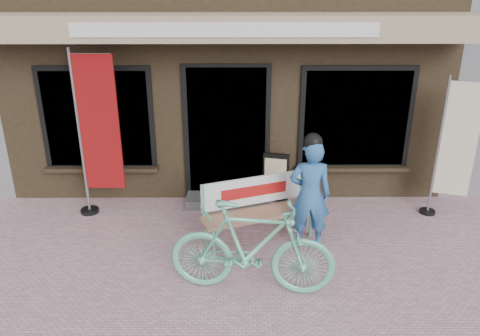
{
  "coord_description": "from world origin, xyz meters",
  "views": [
    {
      "loc": [
        0.16,
        -5.01,
        3.35
      ],
      "look_at": [
        0.2,
        0.7,
        1.05
      ],
      "focal_mm": 35.0,
      "sensor_mm": 36.0,
      "label": 1
    }
  ],
  "objects_px": {
    "bench": "(257,204)",
    "nobori_red": "(97,133)",
    "person": "(310,193)",
    "menu_stand": "(276,177)",
    "bicycle": "(252,248)",
    "nobori_cream": "(454,147)"
  },
  "relations": [
    {
      "from": "bench",
      "to": "nobori_red",
      "type": "distance_m",
      "value": 2.54
    },
    {
      "from": "person",
      "to": "menu_stand",
      "type": "relative_size",
      "value": 1.95
    },
    {
      "from": "bicycle",
      "to": "nobori_red",
      "type": "xyz_separation_m",
      "value": [
        -2.2,
        1.97,
        0.73
      ]
    },
    {
      "from": "nobori_cream",
      "to": "menu_stand",
      "type": "bearing_deg",
      "value": -173.48
    },
    {
      "from": "nobori_cream",
      "to": "menu_stand",
      "type": "relative_size",
      "value": 2.6
    },
    {
      "from": "nobori_cream",
      "to": "menu_stand",
      "type": "distance_m",
      "value": 2.67
    },
    {
      "from": "person",
      "to": "nobori_red",
      "type": "distance_m",
      "value": 3.18
    },
    {
      "from": "person",
      "to": "menu_stand",
      "type": "xyz_separation_m",
      "value": [
        -0.33,
        1.37,
        -0.36
      ]
    },
    {
      "from": "nobori_red",
      "to": "menu_stand",
      "type": "xyz_separation_m",
      "value": [
        2.65,
        0.39,
        -0.87
      ]
    },
    {
      "from": "person",
      "to": "bicycle",
      "type": "relative_size",
      "value": 0.85
    },
    {
      "from": "bicycle",
      "to": "nobori_red",
      "type": "distance_m",
      "value": 3.04
    },
    {
      "from": "person",
      "to": "bench",
      "type": "bearing_deg",
      "value": 163.8
    },
    {
      "from": "bicycle",
      "to": "menu_stand",
      "type": "height_order",
      "value": "bicycle"
    },
    {
      "from": "bench",
      "to": "person",
      "type": "bearing_deg",
      "value": -39.27
    },
    {
      "from": "bicycle",
      "to": "person",
      "type": "bearing_deg",
      "value": -30.7
    },
    {
      "from": "menu_stand",
      "to": "nobori_cream",
      "type": "bearing_deg",
      "value": 3.05
    },
    {
      "from": "bicycle",
      "to": "nobori_cream",
      "type": "relative_size",
      "value": 0.88
    },
    {
      "from": "bicycle",
      "to": "menu_stand",
      "type": "relative_size",
      "value": 2.3
    },
    {
      "from": "nobori_red",
      "to": "nobori_cream",
      "type": "height_order",
      "value": "nobori_red"
    },
    {
      "from": "bench",
      "to": "bicycle",
      "type": "relative_size",
      "value": 0.87
    },
    {
      "from": "nobori_red",
      "to": "menu_stand",
      "type": "bearing_deg",
      "value": 9.76
    },
    {
      "from": "bench",
      "to": "bicycle",
      "type": "distance_m",
      "value": 1.22
    }
  ]
}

